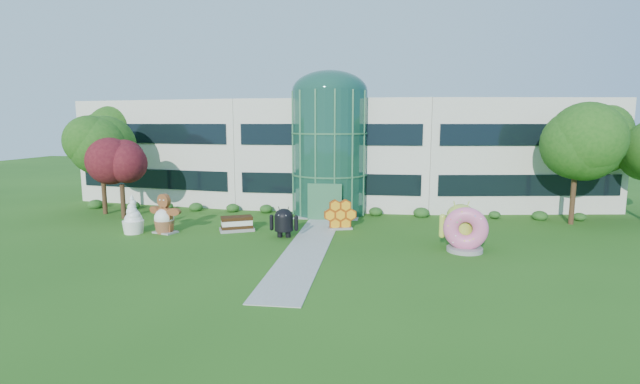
% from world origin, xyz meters
% --- Properties ---
extents(ground, '(140.00, 140.00, 0.00)m').
position_xyz_m(ground, '(0.00, 0.00, 0.00)').
color(ground, '#215114').
rests_on(ground, ground).
extents(building, '(46.00, 15.00, 9.30)m').
position_xyz_m(building, '(0.00, 18.00, 4.65)').
color(building, beige).
rests_on(building, ground).
extents(atrium, '(6.00, 6.00, 9.80)m').
position_xyz_m(atrium, '(0.00, 12.00, 4.90)').
color(atrium, '#194738').
rests_on(atrium, ground).
extents(walkway, '(2.40, 20.00, 0.04)m').
position_xyz_m(walkway, '(0.00, 2.00, 0.02)').
color(walkway, '#9E9E93').
rests_on(walkway, ground).
extents(tree_red, '(4.00, 4.00, 6.00)m').
position_xyz_m(tree_red, '(-15.50, 7.50, 3.00)').
color(tree_red, '#3F0C14').
rests_on(tree_red, ground).
extents(trees_backdrop, '(52.00, 8.00, 8.40)m').
position_xyz_m(trees_backdrop, '(0.00, 13.00, 4.20)').
color(trees_backdrop, '#1B4B12').
rests_on(trees_backdrop, ground).
extents(android_green, '(3.06, 2.41, 3.06)m').
position_xyz_m(android_green, '(8.92, 2.30, 1.53)').
color(android_green, '#AEC840').
rests_on(android_green, ground).
extents(android_black, '(2.00, 1.39, 2.21)m').
position_xyz_m(android_black, '(-1.94, 3.31, 1.10)').
color(android_black, black).
rests_on(android_black, ground).
extents(donut, '(2.67, 1.55, 2.63)m').
position_xyz_m(donut, '(9.07, 1.44, 1.32)').
color(donut, '#DD5499').
rests_on(donut, ground).
extents(gingerbread, '(3.12, 2.02, 2.69)m').
position_xyz_m(gingerbread, '(-10.09, 3.39, 1.35)').
color(gingerbread, brown).
rests_on(gingerbread, ground).
extents(ice_cream_sandwich, '(2.56, 2.00, 1.02)m').
position_xyz_m(ice_cream_sandwich, '(-5.50, 4.59, 0.51)').
color(ice_cream_sandwich, black).
rests_on(ice_cream_sandwich, ground).
extents(honeycomb, '(2.54, 1.49, 1.89)m').
position_xyz_m(honeycomb, '(1.44, 6.11, 0.94)').
color(honeycomb, '#FFA219').
rests_on(honeycomb, ground).
extents(froyo, '(1.64, 1.64, 2.59)m').
position_xyz_m(froyo, '(-12.15, 3.01, 1.29)').
color(froyo, white).
rests_on(froyo, ground).
extents(cupcake, '(1.43, 1.43, 1.67)m').
position_xyz_m(cupcake, '(-10.14, 3.41, 0.84)').
color(cupcake, white).
rests_on(cupcake, ground).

